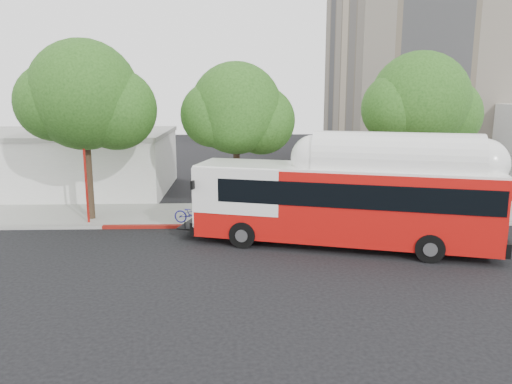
# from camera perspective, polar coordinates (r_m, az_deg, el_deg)

# --- Properties ---
(ground) EXTENTS (120.00, 120.00, 0.00)m
(ground) POSITION_cam_1_polar(r_m,az_deg,el_deg) (22.61, 0.30, -6.69)
(ground) COLOR black
(ground) RESTS_ON ground
(sidewalk) EXTENTS (60.00, 5.00, 0.15)m
(sidewalk) POSITION_cam_1_polar(r_m,az_deg,el_deg) (28.83, -0.19, -2.50)
(sidewalk) COLOR gray
(sidewalk) RESTS_ON ground
(curb_strip) EXTENTS (60.00, 0.30, 0.15)m
(curb_strip) POSITION_cam_1_polar(r_m,az_deg,el_deg) (26.32, -0.02, -3.87)
(curb_strip) COLOR gray
(curb_strip) RESTS_ON ground
(red_curb_segment) EXTENTS (10.00, 0.32, 0.16)m
(red_curb_segment) POSITION_cam_1_polar(r_m,az_deg,el_deg) (26.40, -6.56, -3.89)
(red_curb_segment) COLOR maroon
(red_curb_segment) RESTS_ON ground
(street_tree_left) EXTENTS (6.67, 5.80, 9.74)m
(street_tree_left) POSITION_cam_1_polar(r_m,az_deg,el_deg) (28.10, -18.09, 10.04)
(street_tree_left) COLOR #2D2116
(street_tree_left) RESTS_ON ground
(street_tree_mid) EXTENTS (5.75, 5.00, 8.62)m
(street_tree_mid) POSITION_cam_1_polar(r_m,az_deg,el_deg) (27.54, -1.42, 9.12)
(street_tree_mid) COLOR #2D2116
(street_tree_mid) RESTS_ON ground
(street_tree_right) EXTENTS (6.21, 5.40, 9.18)m
(street_tree_right) POSITION_cam_1_polar(r_m,az_deg,el_deg) (29.19, 18.96, 9.33)
(street_tree_right) COLOR #2D2116
(street_tree_right) RESTS_ON ground
(low_commercial_bldg) EXTENTS (16.20, 10.20, 4.25)m
(low_commercial_bldg) POSITION_cam_1_polar(r_m,az_deg,el_deg) (38.15, -22.11, 3.29)
(low_commercial_bldg) COLOR silver
(low_commercial_bldg) RESTS_ON ground
(transit_bus) EXTENTS (14.52, 6.46, 4.26)m
(transit_bus) POSITION_cam_1_polar(r_m,az_deg,el_deg) (23.04, 10.06, -1.39)
(transit_bus) COLOR #B8100C
(transit_bus) RESTS_ON ground
(signal_pole) EXTENTS (0.13, 0.42, 4.45)m
(signal_pole) POSITION_cam_1_polar(r_m,az_deg,el_deg) (27.73, -18.84, 0.97)
(signal_pole) COLOR #B21A13
(signal_pole) RESTS_ON ground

